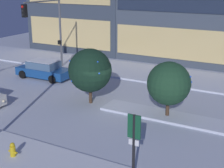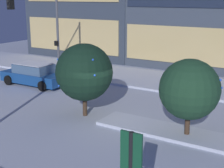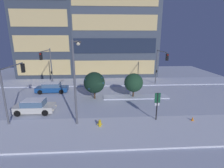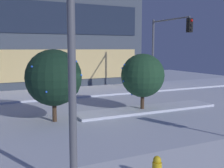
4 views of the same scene
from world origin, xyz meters
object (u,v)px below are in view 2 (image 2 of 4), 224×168
object	(u,v)px
car_far	(34,75)
traffic_light_corner_far_left	(40,18)
decorated_tree_left_of_median	(189,89)
decorated_tree_median	(84,72)

from	to	relation	value
car_far	traffic_light_corner_far_left	distance (m)	4.15
decorated_tree_left_of_median	decorated_tree_median	bearing A→B (deg)	-178.64
decorated_tree_median	decorated_tree_left_of_median	world-z (taller)	decorated_tree_median
decorated_tree_left_of_median	traffic_light_corner_far_left	bearing A→B (deg)	159.46
decorated_tree_median	traffic_light_corner_far_left	bearing A→B (deg)	146.54
car_far	decorated_tree_median	bearing A→B (deg)	153.64
car_far	decorated_tree_median	xyz separation A→B (m)	(6.56, -3.12, 1.53)
decorated_tree_median	car_far	bearing A→B (deg)	154.56
car_far	decorated_tree_left_of_median	xyz separation A→B (m)	(11.88, -2.99, 1.41)
traffic_light_corner_far_left	decorated_tree_median	xyz separation A→B (m)	(7.41, -4.90, -2.12)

